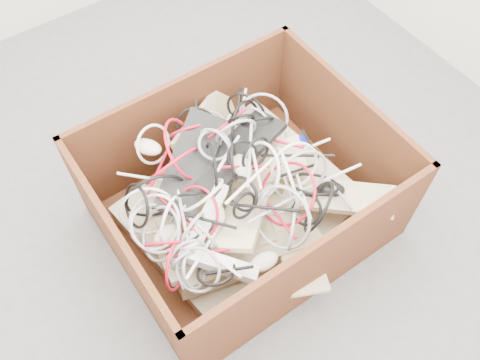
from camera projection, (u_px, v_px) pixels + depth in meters
ground at (213, 181)px, 2.40m from camera, size 3.00×3.00×0.00m
cardboard_box at (240, 206)px, 2.16m from camera, size 1.09×0.91×0.52m
keyboard_pile at (242, 186)px, 2.05m from camera, size 0.93×1.00×0.38m
mice_scatter at (234, 188)px, 1.96m from camera, size 0.77×0.71×0.19m
power_strip_left at (206, 220)px, 1.87m from camera, size 0.28×0.19×0.12m
power_strip_right at (219, 264)px, 1.80m from camera, size 0.23×0.25×0.09m
vga_plug at (301, 140)px, 2.11m from camera, size 0.06×0.06×0.03m
cable_tangle at (225, 183)px, 1.92m from camera, size 0.92×0.79×0.41m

